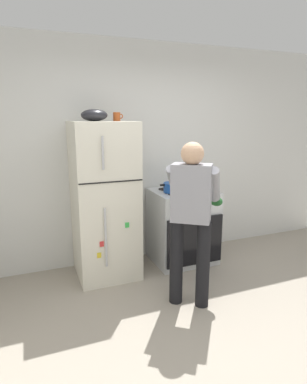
# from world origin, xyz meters

# --- Properties ---
(ground) EXTENTS (8.00, 8.00, 0.00)m
(ground) POSITION_xyz_m (0.00, 0.00, 0.00)
(ground) COLOR #9E9384
(kitchen_wall_back) EXTENTS (6.00, 0.10, 2.70)m
(kitchen_wall_back) POSITION_xyz_m (0.00, 1.95, 1.35)
(kitchen_wall_back) COLOR silver
(kitchen_wall_back) RESTS_ON ground
(refrigerator) EXTENTS (0.68, 0.72, 1.77)m
(refrigerator) POSITION_xyz_m (-0.55, 1.57, 0.88)
(refrigerator) COLOR silver
(refrigerator) RESTS_ON ground
(stove_range) EXTENTS (0.76, 0.67, 0.93)m
(stove_range) POSITION_xyz_m (0.45, 1.56, 0.46)
(stove_range) COLOR silver
(stove_range) RESTS_ON ground
(person_cook) EXTENTS (0.68, 0.72, 1.60)m
(person_cook) POSITION_xyz_m (0.07, 0.66, 0.96)
(person_cook) COLOR black
(person_cook) RESTS_ON ground
(red_pot) EXTENTS (0.34, 0.24, 0.11)m
(red_pot) POSITION_xyz_m (0.29, 1.52, 0.99)
(red_pot) COLOR #19479E
(red_pot) RESTS_ON stove_range
(coffee_mug) EXTENTS (0.11, 0.08, 0.10)m
(coffee_mug) POSITION_xyz_m (-0.37, 1.62, 1.82)
(coffee_mug) COLOR #B24C1E
(coffee_mug) RESTS_ON refrigerator
(pepper_mill) EXTENTS (0.05, 0.05, 0.19)m
(pepper_mill) POSITION_xyz_m (0.75, 1.77, 1.02)
(pepper_mill) COLOR brown
(pepper_mill) RESTS_ON stove_range
(mixing_bowl) EXTENTS (0.28, 0.28, 0.13)m
(mixing_bowl) POSITION_xyz_m (-0.63, 1.57, 1.83)
(mixing_bowl) COLOR black
(mixing_bowl) RESTS_ON refrigerator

